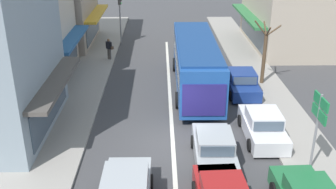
{
  "coord_description": "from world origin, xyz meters",
  "views": [
    {
      "loc": [
        -0.58,
        -16.74,
        9.82
      ],
      "look_at": [
        -0.17,
        3.16,
        1.2
      ],
      "focal_mm": 42.0,
      "sensor_mm": 36.0,
      "label": 1
    }
  ],
  "objects_px": {
    "city_bus": "(196,61)",
    "pedestrian_with_handbag_near": "(109,48)",
    "parked_sedan_kerb_third": "(242,83)",
    "parked_sedan_kerb_second": "(263,126)",
    "traffic_light_downstreet": "(120,12)",
    "street_tree_right": "(264,55)",
    "sedan_adjacent_lane_lead": "(214,149)",
    "directional_road_sign": "(319,115)"
  },
  "relations": [
    {
      "from": "sedan_adjacent_lane_lead",
      "to": "directional_road_sign",
      "type": "distance_m",
      "value": 4.63
    },
    {
      "from": "city_bus",
      "to": "directional_road_sign",
      "type": "xyz_separation_m",
      "value": [
        4.19,
        -9.48,
        0.82
      ]
    },
    {
      "from": "city_bus",
      "to": "street_tree_right",
      "type": "bearing_deg",
      "value": 7.5
    },
    {
      "from": "traffic_light_downstreet",
      "to": "directional_road_sign",
      "type": "bearing_deg",
      "value": -63.51
    },
    {
      "from": "parked_sedan_kerb_second",
      "to": "street_tree_right",
      "type": "xyz_separation_m",
      "value": [
        1.71,
        7.17,
        1.4
      ]
    },
    {
      "from": "sedan_adjacent_lane_lead",
      "to": "directional_road_sign",
      "type": "height_order",
      "value": "directional_road_sign"
    },
    {
      "from": "city_bus",
      "to": "parked_sedan_kerb_third",
      "type": "relative_size",
      "value": 2.58
    },
    {
      "from": "sedan_adjacent_lane_lead",
      "to": "directional_road_sign",
      "type": "bearing_deg",
      "value": -10.4
    },
    {
      "from": "parked_sedan_kerb_second",
      "to": "pedestrian_with_handbag_near",
      "type": "bearing_deg",
      "value": 126.14
    },
    {
      "from": "city_bus",
      "to": "traffic_light_downstreet",
      "type": "height_order",
      "value": "traffic_light_downstreet"
    },
    {
      "from": "parked_sedan_kerb_third",
      "to": "pedestrian_with_handbag_near",
      "type": "distance_m",
      "value": 11.2
    },
    {
      "from": "parked_sedan_kerb_third",
      "to": "traffic_light_downstreet",
      "type": "relative_size",
      "value": 1.0
    },
    {
      "from": "directional_road_sign",
      "to": "street_tree_right",
      "type": "bearing_deg",
      "value": 88.22
    },
    {
      "from": "pedestrian_with_handbag_near",
      "to": "parked_sedan_kerb_third",
      "type": "bearing_deg",
      "value": -35.68
    },
    {
      "from": "city_bus",
      "to": "parked_sedan_kerb_second",
      "type": "relative_size",
      "value": 2.58
    },
    {
      "from": "city_bus",
      "to": "pedestrian_with_handbag_near",
      "type": "bearing_deg",
      "value": 137.2
    },
    {
      "from": "parked_sedan_kerb_second",
      "to": "traffic_light_downstreet",
      "type": "distance_m",
      "value": 19.15
    },
    {
      "from": "traffic_light_downstreet",
      "to": "pedestrian_with_handbag_near",
      "type": "distance_m",
      "value": 5.01
    },
    {
      "from": "parked_sedan_kerb_third",
      "to": "traffic_light_downstreet",
      "type": "distance_m",
      "value": 14.27
    },
    {
      "from": "directional_road_sign",
      "to": "city_bus",
      "type": "bearing_deg",
      "value": 113.84
    },
    {
      "from": "sedan_adjacent_lane_lead",
      "to": "parked_sedan_kerb_second",
      "type": "distance_m",
      "value": 3.44
    },
    {
      "from": "traffic_light_downstreet",
      "to": "street_tree_right",
      "type": "relative_size",
      "value": 0.97
    },
    {
      "from": "traffic_light_downstreet",
      "to": "pedestrian_with_handbag_near",
      "type": "bearing_deg",
      "value": -96.18
    },
    {
      "from": "parked_sedan_kerb_third",
      "to": "street_tree_right",
      "type": "distance_m",
      "value": 2.54
    },
    {
      "from": "city_bus",
      "to": "directional_road_sign",
      "type": "distance_m",
      "value": 10.39
    },
    {
      "from": "pedestrian_with_handbag_near",
      "to": "sedan_adjacent_lane_lead",
      "type": "bearing_deg",
      "value": -66.4
    },
    {
      "from": "street_tree_right",
      "to": "pedestrian_with_handbag_near",
      "type": "height_order",
      "value": "street_tree_right"
    },
    {
      "from": "parked_sedan_kerb_second",
      "to": "pedestrian_with_handbag_near",
      "type": "height_order",
      "value": "pedestrian_with_handbag_near"
    },
    {
      "from": "sedan_adjacent_lane_lead",
      "to": "pedestrian_with_handbag_near",
      "type": "height_order",
      "value": "pedestrian_with_handbag_near"
    },
    {
      "from": "parked_sedan_kerb_third",
      "to": "pedestrian_with_handbag_near",
      "type": "xyz_separation_m",
      "value": [
        -9.09,
        6.53,
        0.4
      ]
    },
    {
      "from": "city_bus",
      "to": "pedestrian_with_handbag_near",
      "type": "relative_size",
      "value": 6.67
    },
    {
      "from": "parked_sedan_kerb_second",
      "to": "traffic_light_downstreet",
      "type": "relative_size",
      "value": 1.0
    },
    {
      "from": "directional_road_sign",
      "to": "pedestrian_with_handbag_near",
      "type": "height_order",
      "value": "directional_road_sign"
    },
    {
      "from": "traffic_light_downstreet",
      "to": "directional_road_sign",
      "type": "height_order",
      "value": "traffic_light_downstreet"
    },
    {
      "from": "sedan_adjacent_lane_lead",
      "to": "parked_sedan_kerb_third",
      "type": "distance_m",
      "value": 8.43
    },
    {
      "from": "parked_sedan_kerb_third",
      "to": "parked_sedan_kerb_second",
      "type": "bearing_deg",
      "value": -90.7
    },
    {
      "from": "sedan_adjacent_lane_lead",
      "to": "traffic_light_downstreet",
      "type": "relative_size",
      "value": 1.01
    },
    {
      "from": "traffic_light_downstreet",
      "to": "sedan_adjacent_lane_lead",
      "type": "bearing_deg",
      "value": -73.07
    },
    {
      "from": "city_bus",
      "to": "sedan_adjacent_lane_lead",
      "type": "relative_size",
      "value": 2.57
    },
    {
      "from": "parked_sedan_kerb_second",
      "to": "street_tree_right",
      "type": "relative_size",
      "value": 0.97
    },
    {
      "from": "street_tree_right",
      "to": "parked_sedan_kerb_second",
      "type": "bearing_deg",
      "value": -103.44
    },
    {
      "from": "traffic_light_downstreet",
      "to": "parked_sedan_kerb_third",
      "type": "bearing_deg",
      "value": -52.47
    }
  ]
}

